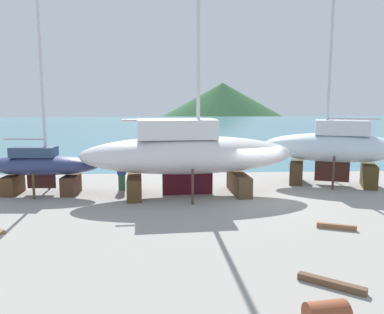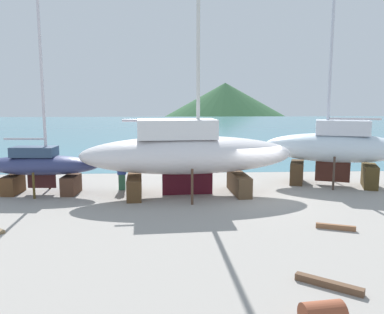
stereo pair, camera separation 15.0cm
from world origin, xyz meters
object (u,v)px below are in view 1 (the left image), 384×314
(sailboat_mid_port, at_px, (334,148))
(sailboat_far_slipway, at_px, (187,153))
(worker, at_px, (122,174))
(sailboat_small_center, at_px, (40,166))
(barrel_rust_mid, at_px, (327,314))

(sailboat_mid_port, bearing_deg, sailboat_far_slipway, 32.30)
(sailboat_mid_port, height_order, worker, sailboat_mid_port)
(sailboat_small_center, relative_size, sailboat_mid_port, 0.79)
(sailboat_mid_port, relative_size, sailboat_far_slipway, 0.69)
(sailboat_far_slipway, bearing_deg, worker, 156.16)
(sailboat_mid_port, height_order, barrel_rust_mid, sailboat_mid_port)
(sailboat_small_center, distance_m, sailboat_mid_port, 15.94)
(sailboat_mid_port, xyz_separation_m, barrel_rust_mid, (-5.88, -13.79, -1.84))
(sailboat_small_center, distance_m, barrel_rust_mid, 16.04)
(worker, distance_m, barrel_rust_mid, 14.45)
(sailboat_far_slipway, bearing_deg, sailboat_small_center, 171.43)
(sailboat_small_center, bearing_deg, sailboat_mid_port, 7.82)
(sailboat_mid_port, distance_m, sailboat_far_slipway, 8.59)
(sailboat_small_center, relative_size, sailboat_far_slipway, 0.55)
(sailboat_mid_port, relative_size, worker, 7.84)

